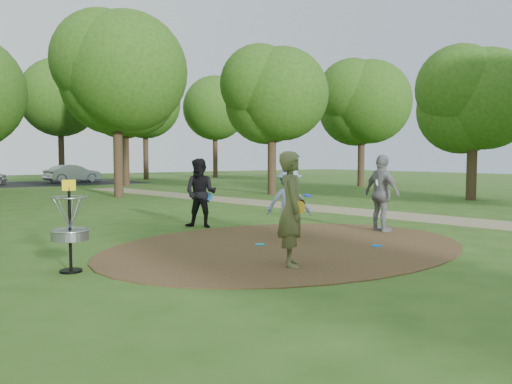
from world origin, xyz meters
TOP-DOWN VIEW (x-y plane):
  - ground at (0.00, 0.00)m, footprint 100.00×100.00m
  - dirt_clearing at (0.00, 0.00)m, footprint 8.40×8.40m
  - footpath at (6.50, 2.00)m, footprint 7.55×39.89m
  - parking_lot at (2.00, 30.00)m, footprint 14.00×8.00m
  - player_observer_with_disc at (-1.27, -1.56)m, footprint 0.82×0.88m
  - player_throwing_with_disc at (0.74, 0.90)m, footprint 1.32×1.22m
  - player_walking_with_disc at (-0.10, 3.59)m, footprint 1.13×1.16m
  - player_waiting_with_disc at (3.22, 0.15)m, footprint 0.64×1.21m
  - disc_ground_cyan at (-0.48, 0.40)m, footprint 0.22×0.22m
  - disc_ground_blue at (1.41, -1.20)m, footprint 0.22×0.22m
  - car_right at (4.33, 30.28)m, footprint 4.27×2.21m
  - disc_golf_basket at (-4.50, 0.30)m, footprint 0.63×0.63m
  - tree_ring at (1.17, 9.77)m, footprint 36.98×45.04m

SIDE VIEW (x-z plane):
  - ground at x=0.00m, z-range 0.00..0.00m
  - parking_lot at x=2.00m, z-range 0.00..0.01m
  - footpath at x=6.50m, z-range 0.00..0.01m
  - dirt_clearing at x=0.00m, z-range 0.00..0.02m
  - disc_ground_cyan at x=-0.48m, z-range 0.02..0.04m
  - disc_ground_blue at x=1.41m, z-range 0.02..0.04m
  - car_right at x=4.33m, z-range 0.00..1.34m
  - player_throwing_with_disc at x=0.74m, z-range 0.00..1.67m
  - disc_golf_basket at x=-4.50m, z-range 0.10..1.64m
  - player_walking_with_disc at x=-0.10m, z-range 0.00..1.88m
  - player_waiting_with_disc at x=3.22m, z-range 0.00..1.98m
  - player_observer_with_disc at x=-1.27m, z-range 0.00..2.01m
  - tree_ring at x=1.17m, z-range 0.75..9.62m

